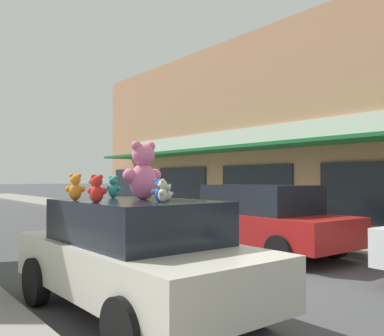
# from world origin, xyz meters

# --- Properties ---
(ground_plane) EXTENTS (260.00, 260.00, 0.00)m
(ground_plane) POSITION_xyz_m (0.00, 0.00, 0.00)
(ground_plane) COLOR #424244
(plush_art_car) EXTENTS (2.14, 4.25, 1.57)m
(plush_art_car) POSITION_xyz_m (-2.42, -0.24, 0.83)
(plush_art_car) COLOR beige
(plush_art_car) RESTS_ON ground_plane
(teddy_bear_giant) EXTENTS (0.60, 0.37, 0.83)m
(teddy_bear_giant) POSITION_xyz_m (-2.28, -0.18, 1.97)
(teddy_bear_giant) COLOR pink
(teddy_bear_giant) RESTS_ON plush_art_car
(teddy_bear_white) EXTENTS (0.17, 0.12, 0.23)m
(teddy_bear_white) POSITION_xyz_m (-2.12, -0.57, 1.68)
(teddy_bear_white) COLOR white
(teddy_bear_white) RESTS_ON plush_art_car
(teddy_bear_purple) EXTENTS (0.21, 0.18, 0.29)m
(teddy_bear_purple) POSITION_xyz_m (-2.28, -0.66, 1.71)
(teddy_bear_purple) COLOR purple
(teddy_bear_purple) RESTS_ON plush_art_car
(teddy_bear_teal) EXTENTS (0.21, 0.25, 0.34)m
(teddy_bear_teal) POSITION_xyz_m (-2.32, 0.66, 1.73)
(teddy_bear_teal) COLOR teal
(teddy_bear_teal) RESTS_ON plush_art_car
(teddy_bear_orange) EXTENTS (0.27, 0.22, 0.37)m
(teddy_bear_orange) POSITION_xyz_m (-3.09, 0.27, 1.75)
(teddy_bear_orange) COLOR orange
(teddy_bear_orange) RESTS_ON plush_art_car
(teddy_bear_cream) EXTENTS (0.19, 0.21, 0.29)m
(teddy_bear_cream) POSITION_xyz_m (-2.41, -0.88, 1.71)
(teddy_bear_cream) COLOR beige
(teddy_bear_cream) RESTS_ON plush_art_car
(teddy_bear_red) EXTENTS (0.23, 0.24, 0.35)m
(teddy_bear_red) POSITION_xyz_m (-3.10, -0.45, 1.74)
(teddy_bear_red) COLOR red
(teddy_bear_red) RESTS_ON plush_art_car
(teddy_bear_brown) EXTENTS (0.22, 0.26, 0.35)m
(teddy_bear_brown) POSITION_xyz_m (-3.03, -0.22, 1.74)
(teddy_bear_brown) COLOR olive
(teddy_bear_brown) RESTS_ON plush_art_car
(teddy_bear_blue) EXTENTS (0.22, 0.19, 0.30)m
(teddy_bear_blue) POSITION_xyz_m (-2.36, -0.74, 1.71)
(teddy_bear_blue) COLOR blue
(teddy_bear_blue) RESTS_ON plush_art_car
(parked_car_far_center) EXTENTS (2.13, 4.69, 1.70)m
(parked_car_far_center) POSITION_xyz_m (2.39, 2.03, 0.89)
(parked_car_far_center) COLOR maroon
(parked_car_far_center) RESTS_ON ground_plane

